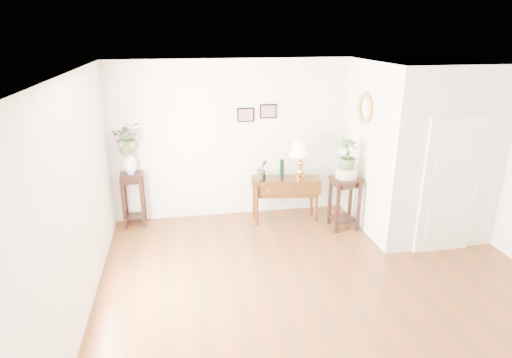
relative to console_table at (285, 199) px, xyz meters
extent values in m
cube|color=brown|center=(0.02, -2.28, -0.40)|extent=(6.00, 5.50, 0.02)
cube|color=white|center=(0.02, -2.28, 2.40)|extent=(6.00, 5.50, 0.02)
cube|color=silver|center=(0.02, 0.47, 1.00)|extent=(6.00, 0.02, 2.80)
cube|color=silver|center=(0.02, -5.03, 1.00)|extent=(6.00, 0.02, 2.80)
cube|color=silver|center=(-2.98, -2.28, 1.00)|extent=(0.02, 5.50, 2.80)
cube|color=silver|center=(2.12, -0.50, 1.00)|extent=(1.80, 1.95, 2.80)
cube|color=silver|center=(2.12, -1.50, 0.65)|extent=(0.90, 0.05, 2.10)
cube|color=black|center=(-0.63, 0.45, 1.45)|extent=(0.30, 0.02, 0.25)
cube|color=black|center=(-0.23, 0.45, 1.50)|extent=(0.30, 0.02, 0.25)
torus|color=gold|center=(1.18, -0.38, 1.65)|extent=(0.07, 0.51, 0.51)
cube|color=#311B0A|center=(0.00, 0.00, 0.00)|extent=(1.24, 0.58, 0.80)
cube|color=gold|center=(0.26, 0.00, 0.75)|extent=(0.44, 0.44, 0.70)
cylinder|color=black|center=(-0.07, 0.00, 0.57)|extent=(0.08, 0.08, 0.35)
imported|color=#3A5E2C|center=(-0.42, 0.00, 0.57)|extent=(0.23, 0.21, 0.35)
cube|color=black|center=(-2.63, 0.29, 0.08)|extent=(0.39, 0.39, 0.95)
imported|color=#3A5E2C|center=(-2.63, 0.29, 1.22)|extent=(0.55, 0.50, 0.54)
cube|color=black|center=(0.92, -0.46, 0.06)|extent=(0.53, 0.53, 0.92)
cylinder|color=#BBB1A4|center=(0.92, -0.46, 0.60)|extent=(0.38, 0.38, 0.16)
imported|color=#3A5E2C|center=(0.92, -0.46, 0.90)|extent=(0.35, 0.35, 0.52)
camera|label=1|loc=(-1.77, -6.83, 2.86)|focal=30.00mm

